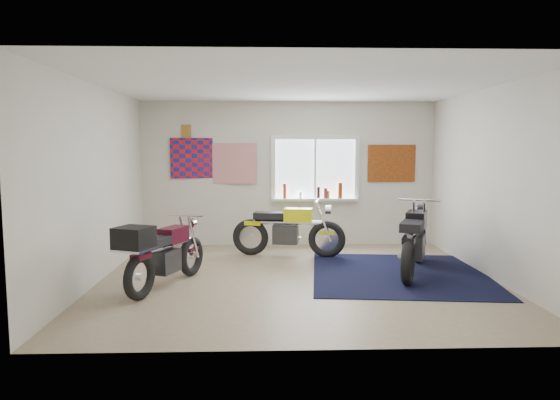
{
  "coord_description": "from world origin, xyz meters",
  "views": [
    {
      "loc": [
        -0.47,
        -6.88,
        1.84
      ],
      "look_at": [
        -0.23,
        0.4,
        1.08
      ],
      "focal_mm": 32.0,
      "sensor_mm": 36.0,
      "label": 1
    }
  ],
  "objects_px": {
    "navy_rug": "(399,274)",
    "black_chrome_bike": "(414,242)",
    "yellow_triumph": "(288,231)",
    "maroon_tourer": "(161,253)"
  },
  "relations": [
    {
      "from": "navy_rug",
      "to": "black_chrome_bike",
      "type": "distance_m",
      "value": 0.52
    },
    {
      "from": "navy_rug",
      "to": "black_chrome_bike",
      "type": "bearing_deg",
      "value": 15.97
    },
    {
      "from": "black_chrome_bike",
      "to": "maroon_tourer",
      "type": "bearing_deg",
      "value": 125.28
    },
    {
      "from": "navy_rug",
      "to": "yellow_triumph",
      "type": "xyz_separation_m",
      "value": [
        -1.58,
        1.28,
        0.42
      ]
    },
    {
      "from": "yellow_triumph",
      "to": "black_chrome_bike",
      "type": "xyz_separation_m",
      "value": [
        1.81,
        -1.21,
        0.03
      ]
    },
    {
      "from": "yellow_triumph",
      "to": "maroon_tourer",
      "type": "relative_size",
      "value": 1.09
    },
    {
      "from": "yellow_triumph",
      "to": "maroon_tourer",
      "type": "bearing_deg",
      "value": -121.33
    },
    {
      "from": "navy_rug",
      "to": "black_chrome_bike",
      "type": "xyz_separation_m",
      "value": [
        0.23,
        0.07,
        0.46
      ]
    },
    {
      "from": "yellow_triumph",
      "to": "black_chrome_bike",
      "type": "relative_size",
      "value": 0.99
    },
    {
      "from": "navy_rug",
      "to": "maroon_tourer",
      "type": "relative_size",
      "value": 1.47
    }
  ]
}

